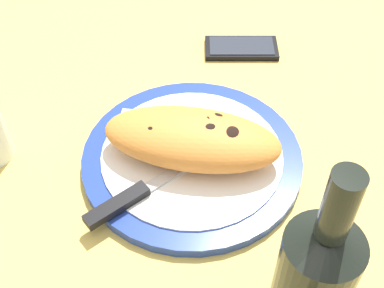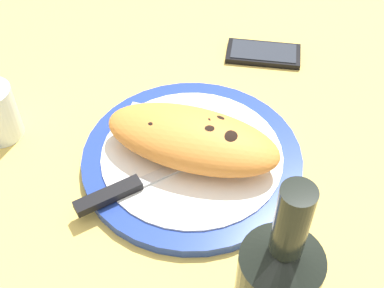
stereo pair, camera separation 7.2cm
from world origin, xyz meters
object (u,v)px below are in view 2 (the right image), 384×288
at_px(plate, 192,158).
at_px(knife, 130,186).
at_px(smartphone, 263,53).
at_px(calzone, 189,139).
at_px(fork, 172,116).

distance_m(plate, knife, 0.10).
distance_m(plate, smartphone, 0.28).
bearing_deg(knife, smartphone, -119.56).
relative_size(calzone, knife, 1.36).
bearing_deg(knife, fork, -106.83).
relative_size(fork, knife, 0.86).
relative_size(plate, calzone, 1.18).
xyz_separation_m(plate, smartphone, (-0.11, -0.25, -0.00)).
distance_m(fork, smartphone, 0.23).
xyz_separation_m(calzone, fork, (0.03, -0.07, -0.03)).
distance_m(calzone, fork, 0.08).
bearing_deg(plate, calzone, 29.44).
bearing_deg(smartphone, fork, 52.46).
xyz_separation_m(plate, fork, (0.03, -0.07, 0.01)).
bearing_deg(smartphone, calzone, 66.83).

